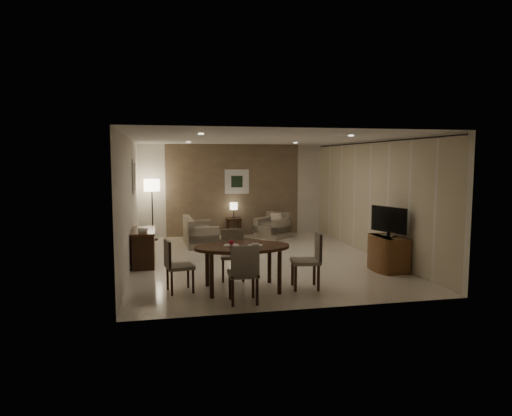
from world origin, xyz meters
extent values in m
cube|color=beige|center=(0.00, 0.00, 0.00)|extent=(5.50, 7.00, 0.00)
cube|color=white|center=(0.00, 0.00, 2.70)|extent=(5.50, 7.00, 0.00)
cube|color=#806E4F|center=(0.00, 3.50, 1.35)|extent=(5.50, 0.00, 2.70)
cube|color=beige|center=(-2.75, 0.00, 1.35)|extent=(0.00, 7.00, 2.70)
cube|color=beige|center=(2.75, 0.00, 1.35)|extent=(0.00, 7.00, 2.70)
cube|color=#806E4F|center=(0.00, 3.48, 1.35)|extent=(3.96, 0.03, 2.70)
cylinder|color=black|center=(2.68, 0.00, 2.64)|extent=(0.03, 6.80, 0.03)
cube|color=silver|center=(0.10, 3.46, 1.60)|extent=(0.72, 0.03, 0.72)
cube|color=black|center=(0.10, 3.44, 1.60)|extent=(0.34, 0.01, 0.34)
cube|color=silver|center=(-2.72, 1.20, 1.85)|extent=(0.03, 0.60, 0.80)
cube|color=gray|center=(-2.71, 1.20, 1.85)|extent=(0.01, 0.46, 0.64)
cylinder|color=white|center=(-1.40, -1.80, 2.69)|extent=(0.10, 0.10, 0.01)
cylinder|color=white|center=(1.40, -1.80, 2.69)|extent=(0.10, 0.10, 0.01)
cylinder|color=white|center=(-1.40, 1.80, 2.69)|extent=(0.10, 0.10, 0.01)
cylinder|color=white|center=(1.40, 1.80, 2.69)|extent=(0.10, 0.10, 0.01)
cylinder|color=white|center=(-0.94, -2.25, 0.78)|extent=(0.26, 0.26, 0.02)
cylinder|color=white|center=(-0.54, -2.35, 0.78)|extent=(0.26, 0.26, 0.02)
sphere|color=#AA1320|center=(-0.94, -2.25, 0.83)|extent=(0.09, 0.09, 0.09)
cube|color=white|center=(-0.54, -2.35, 0.80)|extent=(0.12, 0.08, 0.03)
cylinder|color=#423725|center=(-0.03, 2.18, 0.01)|extent=(1.36, 1.36, 0.01)
camera|label=1|loc=(-2.10, -9.87, 2.23)|focal=32.00mm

